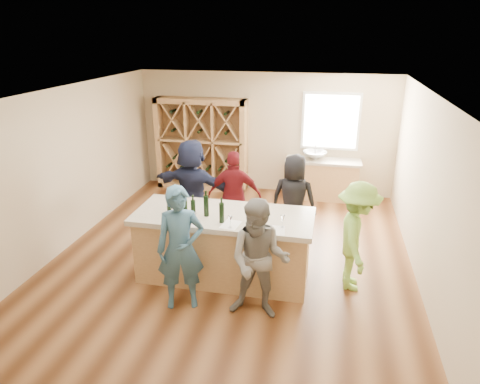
% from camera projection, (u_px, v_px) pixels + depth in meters
% --- Properties ---
extents(floor, '(6.00, 7.00, 0.10)m').
position_uv_depth(floor, '(232.00, 260.00, 7.41)').
color(floor, brown).
rests_on(floor, ground).
extents(ceiling, '(6.00, 7.00, 0.10)m').
position_uv_depth(ceiling, '(231.00, 90.00, 6.37)').
color(ceiling, white).
rests_on(ceiling, ground).
extents(wall_back, '(6.00, 0.10, 2.80)m').
position_uv_depth(wall_back, '(265.00, 133.00, 10.13)').
color(wall_back, '#C9B491').
rests_on(wall_back, ground).
extents(wall_front, '(6.00, 0.10, 2.80)m').
position_uv_depth(wall_front, '(137.00, 317.00, 3.65)').
color(wall_front, '#C9B491').
rests_on(wall_front, ground).
extents(wall_left, '(0.10, 7.00, 2.80)m').
position_uv_depth(wall_left, '(62.00, 169.00, 7.48)').
color(wall_left, '#C9B491').
rests_on(wall_left, ground).
extents(wall_right, '(0.10, 7.00, 2.80)m').
position_uv_depth(wall_right, '(433.00, 196.00, 6.30)').
color(wall_right, '#C9B491').
rests_on(wall_right, ground).
extents(window_frame, '(1.30, 0.06, 1.30)m').
position_uv_depth(window_frame, '(331.00, 121.00, 9.65)').
color(window_frame, white).
rests_on(window_frame, wall_back).
extents(window_pane, '(1.18, 0.01, 1.18)m').
position_uv_depth(window_pane, '(331.00, 122.00, 9.61)').
color(window_pane, white).
rests_on(window_pane, wall_back).
extents(wine_rack, '(2.20, 0.45, 2.20)m').
position_uv_depth(wine_rack, '(202.00, 145.00, 10.28)').
color(wine_rack, tan).
rests_on(wine_rack, floor).
extents(back_counter_base, '(1.60, 0.58, 0.86)m').
position_uv_depth(back_counter_base, '(322.00, 180.00, 9.89)').
color(back_counter_base, tan).
rests_on(back_counter_base, floor).
extents(back_counter_top, '(1.70, 0.62, 0.06)m').
position_uv_depth(back_counter_top, '(323.00, 161.00, 9.72)').
color(back_counter_top, '#BBAF99').
rests_on(back_counter_top, back_counter_base).
extents(sink, '(0.54, 0.54, 0.19)m').
position_uv_depth(sink, '(315.00, 155.00, 9.72)').
color(sink, silver).
rests_on(sink, back_counter_top).
extents(faucet, '(0.02, 0.02, 0.30)m').
position_uv_depth(faucet, '(315.00, 151.00, 9.86)').
color(faucet, silver).
rests_on(faucet, back_counter_top).
extents(tasting_counter_base, '(2.60, 1.00, 1.00)m').
position_uv_depth(tasting_counter_base, '(224.00, 248.00, 6.68)').
color(tasting_counter_base, tan).
rests_on(tasting_counter_base, floor).
extents(tasting_counter_top, '(2.72, 1.12, 0.08)m').
position_uv_depth(tasting_counter_top, '(224.00, 216.00, 6.49)').
color(tasting_counter_top, '#BBAF99').
rests_on(tasting_counter_top, tasting_counter_base).
extents(wine_bottle_a, '(0.08, 0.08, 0.27)m').
position_uv_depth(wine_bottle_a, '(169.00, 205.00, 6.45)').
color(wine_bottle_a, black).
rests_on(wine_bottle_a, tasting_counter_top).
extents(wine_bottle_b, '(0.09, 0.09, 0.28)m').
position_uv_depth(wine_bottle_b, '(178.00, 207.00, 6.35)').
color(wine_bottle_b, black).
rests_on(wine_bottle_b, tasting_counter_top).
extents(wine_bottle_c, '(0.07, 0.07, 0.27)m').
position_uv_depth(wine_bottle_c, '(185.00, 206.00, 6.42)').
color(wine_bottle_c, black).
rests_on(wine_bottle_c, tasting_counter_top).
extents(wine_bottle_d, '(0.08, 0.08, 0.29)m').
position_uv_depth(wine_bottle_d, '(193.00, 209.00, 6.27)').
color(wine_bottle_d, black).
rests_on(wine_bottle_d, tasting_counter_top).
extents(wine_bottle_e, '(0.09, 0.09, 0.32)m').
position_uv_depth(wine_bottle_e, '(206.00, 206.00, 6.35)').
color(wine_bottle_e, black).
rests_on(wine_bottle_e, tasting_counter_top).
extents(wine_glass_a, '(0.07, 0.07, 0.17)m').
position_uv_depth(wine_glass_a, '(195.00, 219.00, 6.09)').
color(wine_glass_a, white).
rests_on(wine_glass_a, tasting_counter_top).
extents(wine_glass_b, '(0.07, 0.07, 0.18)m').
position_uv_depth(wine_glass_b, '(230.00, 222.00, 5.98)').
color(wine_glass_b, white).
rests_on(wine_glass_b, tasting_counter_top).
extents(wine_glass_c, '(0.09, 0.09, 0.19)m').
position_uv_depth(wine_glass_c, '(264.00, 224.00, 5.92)').
color(wine_glass_c, white).
rests_on(wine_glass_c, tasting_counter_top).
extents(wine_glass_d, '(0.07, 0.07, 0.17)m').
position_uv_depth(wine_glass_d, '(250.00, 215.00, 6.20)').
color(wine_glass_d, white).
rests_on(wine_glass_d, tasting_counter_top).
extents(wine_glass_e, '(0.09, 0.09, 0.19)m').
position_uv_depth(wine_glass_e, '(282.00, 221.00, 5.99)').
color(wine_glass_e, white).
rests_on(wine_glass_e, tasting_counter_top).
extents(tasting_menu_a, '(0.24, 0.30, 0.00)m').
position_uv_depth(tasting_menu_a, '(191.00, 222.00, 6.18)').
color(tasting_menu_a, white).
rests_on(tasting_menu_a, tasting_counter_top).
extents(tasting_menu_b, '(0.28, 0.35, 0.00)m').
position_uv_depth(tasting_menu_b, '(231.00, 225.00, 6.11)').
color(tasting_menu_b, white).
rests_on(tasting_menu_b, tasting_counter_top).
extents(tasting_menu_c, '(0.26, 0.34, 0.00)m').
position_uv_depth(tasting_menu_c, '(276.00, 230.00, 5.94)').
color(tasting_menu_c, white).
rests_on(tasting_menu_c, tasting_counter_top).
extents(person_near_left, '(0.77, 0.67, 1.79)m').
position_uv_depth(person_near_left, '(181.00, 249.00, 5.83)').
color(person_near_left, '#335972').
rests_on(person_near_left, floor).
extents(person_near_right, '(0.83, 0.46, 1.70)m').
position_uv_depth(person_near_right, '(259.00, 260.00, 5.63)').
color(person_near_right, slate).
rests_on(person_near_right, floor).
extents(person_server, '(0.54, 1.10, 1.68)m').
position_uv_depth(person_server, '(356.00, 237.00, 6.28)').
color(person_server, '#8CC64C').
rests_on(person_server, floor).
extents(person_far_mid, '(1.04, 0.62, 1.68)m').
position_uv_depth(person_far_mid, '(235.00, 196.00, 7.84)').
color(person_far_mid, '#590F14').
rests_on(person_far_mid, floor).
extents(person_far_right, '(0.88, 0.63, 1.67)m').
position_uv_depth(person_far_right, '(294.00, 200.00, 7.66)').
color(person_far_right, black).
rests_on(person_far_right, floor).
extents(person_far_left, '(1.79, 0.90, 1.84)m').
position_uv_depth(person_far_left, '(193.00, 187.00, 8.03)').
color(person_far_left, '#191E38').
rests_on(person_far_left, floor).
extents(wine_bottle_f, '(0.07, 0.07, 0.30)m').
position_uv_depth(wine_bottle_f, '(222.00, 213.00, 6.14)').
color(wine_bottle_f, black).
rests_on(wine_bottle_f, tasting_counter_top).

